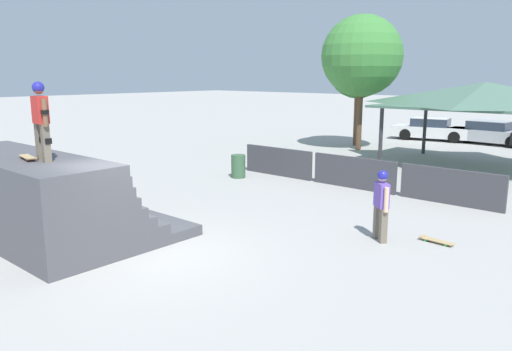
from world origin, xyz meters
The scene contains 13 objects.
ground_plane centered at (0.00, 0.00, 0.00)m, with size 160.00×160.00×0.00m, color #A3A09B.
quarter_pipe_ramp centered at (-2.92, -0.77, 0.85)m, with size 5.77×3.79×1.94m.
skater_on_deck centered at (-1.78, -1.10, 2.89)m, with size 0.71×0.26×1.65m.
skateboard_on_deck centered at (-2.20, -1.26, 2.00)m, with size 0.83×0.35×0.09m.
bystander_walking centered at (3.32, 4.14, 0.96)m, with size 0.56×0.49×1.64m.
skateboard_on_ground centered at (4.35, 4.82, 0.06)m, with size 0.80×0.26×0.09m.
barrier_fence centered at (0.08, 8.47, 0.52)m, with size 9.51×0.12×1.05m.
pavilion_shelter centered at (2.05, 15.01, 2.92)m, with size 7.70×5.19×3.45m.
tree_beside_pavilion centered at (-4.27, 16.35, 4.62)m, with size 3.98×3.98×6.62m.
tree_far_back centered at (-5.15, 17.58, 4.04)m, with size 3.13×3.13×5.63m.
trash_bin centered at (-4.00, 7.19, 0.42)m, with size 0.52×0.52×0.85m, color #385B3D.
parked_car_white centered at (-3.00, 22.49, 0.60)m, with size 4.63×2.45×1.27m.
parked_car_silver centered at (0.14, 22.81, 0.60)m, with size 4.59×1.97×1.27m.
Camera 1 is at (8.40, -5.93, 3.73)m, focal length 35.00 mm.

